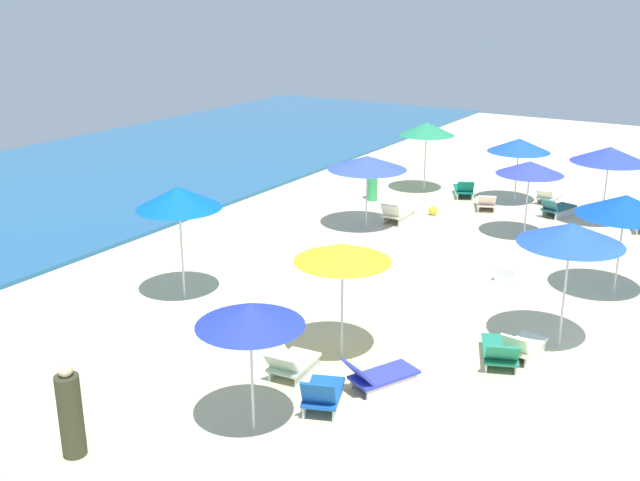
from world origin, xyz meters
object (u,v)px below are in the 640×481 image
beachgoer_2 (70,413)px  lounge_chair_6_1 (557,208)px  lounge_chair_2_0 (549,196)px  umbrella_0 (179,198)px  umbrella_5 (625,205)px  umbrella_2 (519,145)px  umbrella_1 (367,163)px  lounge_chair_8_0 (464,190)px  beachgoer_3 (373,182)px  beach_ball_0 (433,211)px  lounge_chair_7_1 (292,364)px  umbrella_7 (343,252)px  umbrella_9 (571,234)px  umbrella_8 (427,129)px  lounge_chair_9_1 (523,346)px  cooler_box_1 (507,274)px  lounge_chair_7_0 (379,376)px  lounge_chair_4_0 (322,394)px  lounge_chair_1_0 (398,214)px  lounge_chair_9_0 (500,352)px  umbrella_4 (250,314)px  umbrella_3 (530,168)px  umbrella_6 (610,155)px  lounge_chair_2_1 (486,203)px

beachgoer_2 → lounge_chair_6_1: bearing=117.5°
lounge_chair_2_0 → lounge_chair_6_1: lounge_chair_6_1 is taller
umbrella_0 → umbrella_5: bearing=-57.3°
umbrella_0 → umbrella_2: (12.85, -4.18, -0.47)m
lounge_chair_6_1 → beachgoer_2: (-17.89, 3.03, 0.51)m
umbrella_1 → umbrella_2: 6.24m
umbrella_0 → lounge_chair_8_0: bearing=-10.5°
umbrella_1 → beachgoer_3: umbrella_1 is taller
lounge_chair_2_0 → beach_ball_0: lounge_chair_2_0 is taller
umbrella_5 → lounge_chair_7_1: umbrella_5 is taller
umbrella_7 → umbrella_9: 4.67m
umbrella_8 → lounge_chair_9_1: (-11.39, -7.30, -2.11)m
umbrella_1 → beachgoer_2: umbrella_1 is taller
cooler_box_1 → umbrella_1: bearing=163.3°
lounge_chair_7_0 → lounge_chair_9_1: lounge_chair_7_0 is taller
lounge_chair_4_0 → lounge_chair_7_0: size_ratio=0.87×
lounge_chair_1_0 → cooler_box_1: bearing=144.7°
lounge_chair_2_0 → umbrella_5: umbrella_5 is taller
lounge_chair_7_1 → beachgoer_3: (12.32, 4.73, 0.43)m
umbrella_2 → lounge_chair_4_0: size_ratio=1.67×
lounge_chair_1_0 → lounge_chair_7_1: (-10.42, -2.79, -0.02)m
lounge_chair_9_0 → cooler_box_1: (4.44, 1.31, -0.05)m
umbrella_4 → beach_ball_0: (13.71, 2.63, -2.03)m
lounge_chair_7_0 → beachgoer_3: (11.85, 6.41, 0.43)m
umbrella_3 → umbrella_5: (-3.36, -3.30, 0.14)m
umbrella_3 → umbrella_6: bearing=-30.9°
umbrella_9 → umbrella_3: bearing=22.6°
lounge_chair_7_1 → beach_ball_0: 11.94m
lounge_chair_2_1 → lounge_chair_7_1: bearing=69.5°
umbrella_5 → lounge_chair_6_1: 7.23m
umbrella_0 → lounge_chair_1_0: umbrella_0 is taller
umbrella_4 → lounge_chair_7_1: umbrella_4 is taller
beachgoer_3 → beachgoer_2: bearing=80.1°
umbrella_0 → lounge_chair_4_0: 6.58m
lounge_chair_2_0 → lounge_chair_7_0: size_ratio=0.96×
umbrella_4 → beach_ball_0: size_ratio=7.89×
umbrella_3 → beachgoer_2: umbrella_3 is taller
cooler_box_1 → lounge_chair_1_0: bearing=151.0°
beachgoer_3 → beach_ball_0: beachgoer_3 is taller
umbrella_2 → lounge_chair_9_0: bearing=-163.6°
umbrella_4 → lounge_chair_4_0: bearing=-27.8°
umbrella_4 → beachgoer_2: (-2.08, 2.07, -1.42)m
lounge_chair_6_1 → cooler_box_1: (-6.77, -0.51, -0.05)m
umbrella_3 → beachgoer_3: size_ratio=1.60×
umbrella_6 → beachgoer_3: umbrella_6 is taller
lounge_chair_2_1 → lounge_chair_9_0: size_ratio=0.87×
lounge_chair_2_1 → beachgoer_2: bearing=63.6°
lounge_chair_2_0 → umbrella_3: (-4.44, -0.46, 1.96)m
umbrella_1 → lounge_chair_2_0: umbrella_1 is taller
lounge_chair_7_0 → lounge_chair_9_0: bearing=-101.1°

